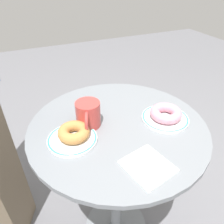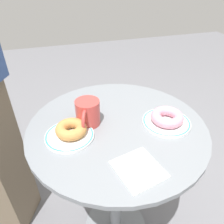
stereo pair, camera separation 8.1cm
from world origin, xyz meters
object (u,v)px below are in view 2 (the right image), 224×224
Objects in this scene: donut_old_fashioned at (71,129)px; cafe_table at (116,165)px; plate_right at (166,122)px; paper_napkin at (139,169)px; plate_left at (70,136)px; donut_pink_frosted at (167,117)px; coffee_mug at (88,113)px.

cafe_table is at bearing 4.94° from donut_old_fashioned.
paper_napkin is at bearing -136.47° from plate_right.
paper_napkin is (-0.01, -0.22, 0.23)m from cafe_table.
donut_pink_frosted is at bearing -4.34° from plate_left.
donut_old_fashioned is (-0.17, -0.01, 0.26)m from cafe_table.
donut_pink_frosted is 0.26m from paper_napkin.
plate_left is (-0.18, -0.02, 0.23)m from cafe_table.
coffee_mug is (-0.28, 0.08, 0.04)m from plate_right.
cafe_table is 0.32m from donut_pink_frosted.
donut_old_fashioned is at bearing 174.80° from donut_pink_frosted.
donut_old_fashioned is 0.27m from paper_napkin.
donut_old_fashioned is 0.35m from donut_pink_frosted.
paper_napkin is (0.17, -0.21, -0.03)m from donut_old_fashioned.
donut_pink_frosted is at bearing 43.53° from paper_napkin.
donut_old_fashioned is at bearing 128.32° from paper_napkin.
plate_left is at bearing 175.66° from plate_right.
plate_left is 0.11m from coffee_mug.
paper_napkin is (-0.19, -0.18, -0.00)m from plate_right.
donut_old_fashioned is at bearing 174.80° from plate_right.
cafe_table is 6.84× the size of donut_old_fashioned.
plate_right is at bearing -14.58° from cafe_table.
paper_napkin is at bearing -49.64° from plate_left.
paper_napkin is 1.04× the size of coffee_mug.
plate_left is at bearing 175.66° from donut_pink_frosted.
donut_old_fashioned is at bearing -142.96° from coffee_mug.
cafe_table is 4.36× the size of plate_left.
donut_old_fashioned is 0.09m from coffee_mug.
donut_pink_frosted is at bearing -16.71° from coffee_mug.
plate_right is at bearing -5.20° from donut_old_fashioned.
cafe_table is 0.29m from plate_left.
donut_old_fashioned reaches higher than paper_napkin.
plate_left is at bearing -151.45° from donut_old_fashioned.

